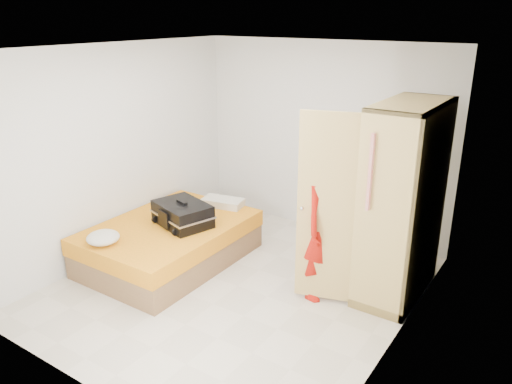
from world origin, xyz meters
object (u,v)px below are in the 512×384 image
Objects in this scene: wardrobe at (396,207)px; round_cushion at (103,238)px; suitcase at (182,214)px; person at (324,225)px; bed at (170,242)px.

wardrobe reaches higher than round_cushion.
round_cushion is at bearing -96.01° from suitcase.
suitcase is 0.97m from round_cushion.
suitcase is 2.25× the size of round_cushion.
round_cushion is (-0.38, -0.89, -0.07)m from suitcase.
wardrobe reaches higher than suitcase.
suitcase is (-1.75, -0.26, -0.18)m from person.
round_cushion is at bearing 126.83° from person.
wardrobe is at bearing 30.53° from round_cushion.
person is at bearing -142.16° from wardrobe.
bed is 2.02m from person.
suitcase reaches higher than round_cushion.
bed is at bearing 73.91° from round_cushion.
round_cushion is at bearing -106.09° from bed.
wardrobe is at bearing -43.57° from person.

